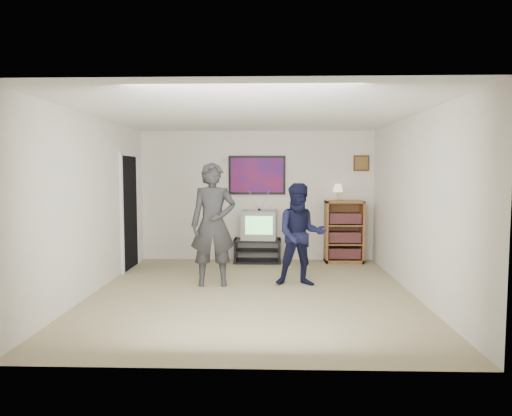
{
  "coord_description": "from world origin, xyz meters",
  "views": [
    {
      "loc": [
        0.24,
        -6.34,
        1.71
      ],
      "look_at": [
        0.03,
        0.76,
        1.15
      ],
      "focal_mm": 32.0,
      "sensor_mm": 36.0,
      "label": 1
    }
  ],
  "objects_px": {
    "media_stand": "(257,251)",
    "person_tall": "(213,224)",
    "bookshelf": "(344,232)",
    "crt_television": "(259,225)",
    "person_short": "(300,235)"
  },
  "relations": [
    {
      "from": "person_tall",
      "to": "person_short",
      "type": "relative_size",
      "value": 1.2
    },
    {
      "from": "crt_television",
      "to": "person_tall",
      "type": "xyz_separation_m",
      "value": [
        -0.65,
        -1.78,
        0.21
      ]
    },
    {
      "from": "bookshelf",
      "to": "person_tall",
      "type": "bearing_deg",
      "value": -141.0
    },
    {
      "from": "media_stand",
      "to": "crt_television",
      "type": "bearing_deg",
      "value": 0.07
    },
    {
      "from": "media_stand",
      "to": "person_short",
      "type": "xyz_separation_m",
      "value": [
        0.69,
        -1.76,
        0.55
      ]
    },
    {
      "from": "crt_television",
      "to": "person_short",
      "type": "height_order",
      "value": "person_short"
    },
    {
      "from": "crt_television",
      "to": "person_short",
      "type": "xyz_separation_m",
      "value": [
        0.66,
        -1.76,
        0.06
      ]
    },
    {
      "from": "crt_television",
      "to": "person_tall",
      "type": "relative_size",
      "value": 0.35
    },
    {
      "from": "media_stand",
      "to": "person_tall",
      "type": "distance_m",
      "value": 2.01
    },
    {
      "from": "media_stand",
      "to": "person_tall",
      "type": "height_order",
      "value": "person_tall"
    },
    {
      "from": "bookshelf",
      "to": "person_tall",
      "type": "distance_m",
      "value": 2.93
    },
    {
      "from": "bookshelf",
      "to": "crt_television",
      "type": "bearing_deg",
      "value": -178.22
    },
    {
      "from": "crt_television",
      "to": "media_stand",
      "type": "bearing_deg",
      "value": -175.87
    },
    {
      "from": "media_stand",
      "to": "bookshelf",
      "type": "relative_size",
      "value": 0.76
    },
    {
      "from": "media_stand",
      "to": "crt_television",
      "type": "xyz_separation_m",
      "value": [
        0.03,
        0.0,
        0.49
      ]
    }
  ]
}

